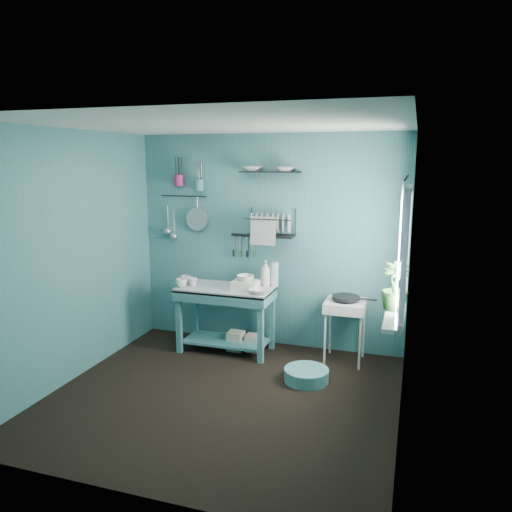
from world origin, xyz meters
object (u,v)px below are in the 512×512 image
(work_counter, at_px, (226,319))
(floor_basin, at_px, (306,375))
(soap_bottle, at_px, (266,273))
(mug_right, at_px, (186,280))
(wash_tub, at_px, (246,285))
(utensil_cup_magenta, at_px, (179,180))
(water_bottle, at_px, (275,274))
(dish_rack, at_px, (271,223))
(frying_pan, at_px, (346,298))
(hotplate_stand, at_px, (345,331))
(potted_plant, at_px, (395,286))
(storage_tin_large, at_px, (236,341))
(storage_tin_small, at_px, (253,343))
(mug_left, at_px, (181,283))
(mug_mid, at_px, (193,282))
(colander, at_px, (197,219))
(utensil_cup_teal, at_px, (199,185))

(work_counter, height_order, floor_basin, work_counter)
(work_counter, distance_m, soap_bottle, 0.71)
(mug_right, bearing_deg, wash_tub, -1.53)
(utensil_cup_magenta, bearing_deg, wash_tub, -20.00)
(water_bottle, distance_m, dish_rack, 0.59)
(soap_bottle, bearing_deg, frying_pan, -5.42)
(hotplate_stand, bearing_deg, water_bottle, 175.29)
(water_bottle, xyz_separation_m, dish_rack, (-0.07, 0.06, 0.59))
(wash_tub, bearing_deg, potted_plant, -17.26)
(work_counter, bearing_deg, water_bottle, 28.64)
(frying_pan, height_order, floor_basin, frying_pan)
(potted_plant, bearing_deg, wash_tub, 162.74)
(water_bottle, xyz_separation_m, storage_tin_large, (-0.42, -0.17, -0.80))
(hotplate_stand, height_order, floor_basin, hotplate_stand)
(floor_basin, bearing_deg, frying_pan, 65.71)
(utensil_cup_magenta, distance_m, storage_tin_small, 2.13)
(mug_left, relative_size, water_bottle, 0.44)
(dish_rack, bearing_deg, work_counter, -145.10)
(mug_right, relative_size, water_bottle, 0.44)
(dish_rack, height_order, utensil_cup_magenta, utensil_cup_magenta)
(mug_mid, distance_m, water_bottle, 0.95)
(mug_left, relative_size, mug_right, 1.00)
(mug_right, relative_size, storage_tin_large, 0.56)
(wash_tub, height_order, dish_rack, dish_rack)
(water_bottle, relative_size, frying_pan, 0.93)
(mug_mid, xyz_separation_m, wash_tub, (0.63, 0.04, 0.00))
(wash_tub, height_order, storage_tin_small, wash_tub)
(colander, height_order, storage_tin_large, colander)
(work_counter, bearing_deg, potted_plant, -9.94)
(mug_mid, bearing_deg, work_counter, 8.97)
(floor_basin, bearing_deg, colander, 150.64)
(work_counter, distance_m, dish_rack, 1.23)
(storage_tin_small, bearing_deg, floor_basin, -38.01)
(mug_left, relative_size, storage_tin_large, 0.56)
(utensil_cup_magenta, distance_m, colander, 0.52)
(utensil_cup_teal, bearing_deg, mug_left, -93.25)
(colander, bearing_deg, frying_pan, -7.71)
(mug_mid, relative_size, floor_basin, 0.22)
(work_counter, xyz_separation_m, storage_tin_large, (0.10, 0.05, -0.27))
(water_bottle, distance_m, frying_pan, 0.86)
(work_counter, relative_size, utensil_cup_magenta, 8.33)
(wash_tub, bearing_deg, soap_bottle, 52.31)
(wash_tub, xyz_separation_m, floor_basin, (0.82, -0.50, -0.75))
(potted_plant, height_order, storage_tin_small, potted_plant)
(soap_bottle, bearing_deg, potted_plant, -26.43)
(work_counter, height_order, hotplate_stand, work_counter)
(mug_left, height_order, colander, colander)
(mug_right, bearing_deg, storage_tin_large, 4.76)
(wash_tub, bearing_deg, utensil_cup_magenta, 160.00)
(mug_left, bearing_deg, utensil_cup_magenta, 115.90)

